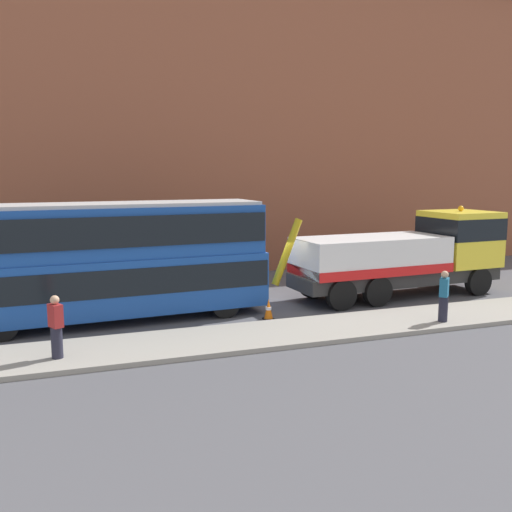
% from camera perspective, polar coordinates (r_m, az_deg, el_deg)
% --- Properties ---
extents(ground_plane, '(120.00, 120.00, 0.00)m').
position_cam_1_polar(ground_plane, '(22.07, 1.57, -4.81)').
color(ground_plane, '#4C4C51').
extents(near_kerb, '(60.00, 2.80, 0.15)m').
position_cam_1_polar(near_kerb, '(18.33, 6.41, -7.39)').
color(near_kerb, gray).
rests_on(near_kerb, ground_plane).
extents(building_facade, '(60.00, 1.50, 16.00)m').
position_cam_1_polar(building_facade, '(28.75, -4.00, 14.43)').
color(building_facade, '#935138').
rests_on(building_facade, ground_plane).
extents(recovery_tow_truck, '(10.20, 3.11, 3.67)m').
position_cam_1_polar(recovery_tow_truck, '(23.95, 15.03, 0.23)').
color(recovery_tow_truck, '#2D2D2D').
rests_on(recovery_tow_truck, ground_plane).
extents(double_decker_bus, '(11.14, 3.13, 4.06)m').
position_cam_1_polar(double_decker_bus, '(19.66, -15.00, -0.12)').
color(double_decker_bus, '#19479E').
rests_on(double_decker_bus, ground_plane).
extents(pedestrian_onlooker, '(0.41, 0.47, 1.71)m').
position_cam_1_polar(pedestrian_onlooker, '(15.98, -19.57, -6.84)').
color(pedestrian_onlooker, '#232333').
rests_on(pedestrian_onlooker, near_kerb).
extents(pedestrian_bystander, '(0.47, 0.46, 1.71)m').
position_cam_1_polar(pedestrian_bystander, '(19.70, 18.46, -3.94)').
color(pedestrian_bystander, '#232333').
rests_on(pedestrian_bystander, near_kerb).
extents(traffic_cone_near_bus, '(0.36, 0.36, 0.72)m').
position_cam_1_polar(traffic_cone_near_bus, '(19.64, 1.28, -5.47)').
color(traffic_cone_near_bus, orange).
rests_on(traffic_cone_near_bus, ground_plane).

